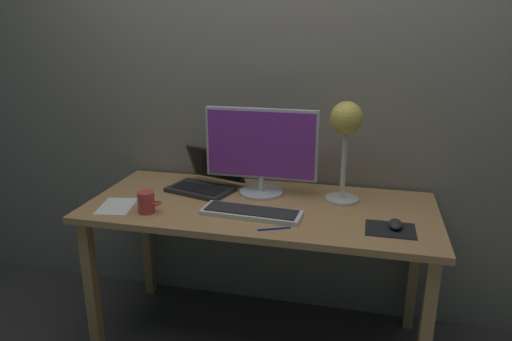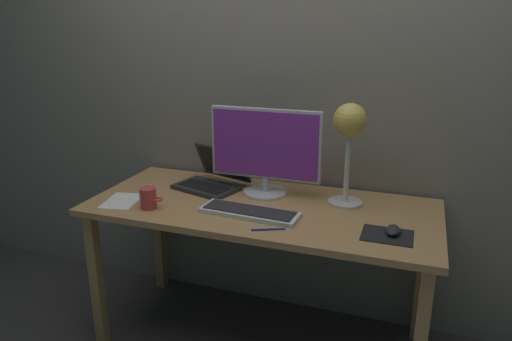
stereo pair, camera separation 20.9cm
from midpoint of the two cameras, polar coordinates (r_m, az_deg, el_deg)
The scene contains 12 objects.
ground_plane at distance 2.56m, azimuth 3.07°, elevation -19.79°, with size 4.80×4.80×0.00m, color #383333.
back_wall at distance 2.43m, azimuth 6.31°, elevation 11.56°, with size 4.80×0.06×2.60m, color gray.
desk at distance 2.22m, azimuth 3.35°, elevation -6.10°, with size 1.60×0.70×0.74m.
monitor at distance 2.25m, azimuth 3.79°, elevation 2.54°, with size 0.54×0.21×0.42m.
keyboard_main at distance 2.07m, azimuth 2.11°, elevation -5.11°, with size 0.45×0.17×0.03m.
laptop at distance 2.41m, azimuth -2.66°, elevation -0.66°, with size 0.38×0.35×0.20m.
desk_lamp at distance 2.15m, azimuth 13.99°, elevation 4.68°, with size 0.16×0.16×0.47m.
mousepad at distance 1.98m, azimuth 18.56°, elevation -7.51°, with size 0.20×0.16×0.00m, color black.
mouse at distance 1.99m, azimuth 19.18°, elevation -6.89°, with size 0.06×0.10×0.03m, color #28282B.
coffee_mug at distance 2.16m, azimuth -10.20°, elevation -3.36°, with size 0.11×0.08×0.10m.
paper_sheet_near_mouse at distance 2.29m, azimuth -13.43°, elevation -3.63°, with size 0.15×0.21×0.00m, color white.
pen at distance 1.93m, azimuth 4.62°, elevation -7.17°, with size 0.01×0.01×0.14m, color #2633A5.
Camera 2 is at (0.65, -1.93, 1.55)m, focal length 33.08 mm.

